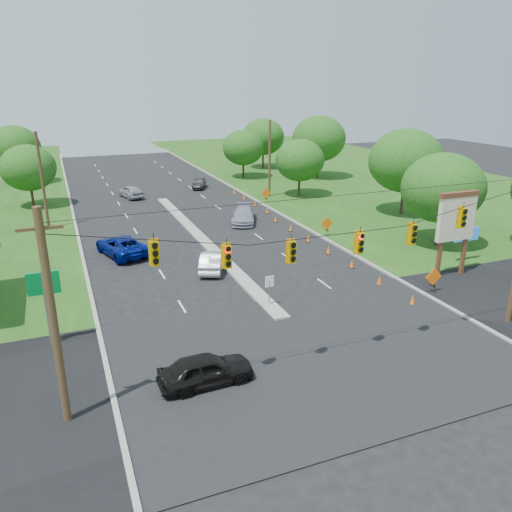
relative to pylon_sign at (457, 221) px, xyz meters
name	(u,v)px	position (x,y,z in m)	size (l,w,h in m)	color
ground	(316,353)	(-14.31, -6.20, -4.00)	(160.00, 160.00, 0.00)	black
grass_right	(474,211)	(15.69, 13.80, -4.00)	(40.00, 160.00, 0.06)	#1E4714
cross_street	(316,353)	(-14.31, -6.20, -4.00)	(160.00, 14.00, 0.02)	black
curb_left	(76,226)	(-24.41, 23.80, -4.00)	(0.25, 110.00, 0.16)	gray
curb_right	(267,207)	(-4.21, 23.80, -4.00)	(0.25, 110.00, 0.16)	gray
median	(202,240)	(-14.31, 14.80, -4.00)	(1.00, 34.00, 0.18)	gray
median_sign	(269,285)	(-14.31, -0.20, -2.54)	(0.55, 0.06, 2.05)	gray
signal_span	(329,269)	(-14.37, -7.20, 0.97)	(25.60, 0.32, 9.00)	#422D1C
utility_pole_far_left	(42,181)	(-26.81, 23.80, 0.50)	(0.28, 0.28, 9.00)	#422D1C
utility_pole_far_right	(270,159)	(-1.81, 28.80, 0.50)	(0.28, 0.28, 9.00)	#422D1C
pylon_sign	(457,221)	(0.00, 0.00, 0.00)	(5.90, 2.30, 6.12)	#59331E
cone_0	(413,299)	(-5.89, -3.20, -3.65)	(0.32, 0.32, 0.70)	orange
cone_1	(379,280)	(-5.89, 0.30, -3.65)	(0.32, 0.32, 0.70)	orange
cone_2	(352,264)	(-5.89, 3.80, -3.65)	(0.32, 0.32, 0.70)	orange
cone_3	(328,250)	(-5.89, 7.30, -3.65)	(0.32, 0.32, 0.70)	orange
cone_4	(308,238)	(-5.89, 10.80, -3.65)	(0.32, 0.32, 0.70)	orange
cone_5	(291,228)	(-5.89, 14.30, -3.65)	(0.32, 0.32, 0.70)	orange
cone_6	(275,219)	(-5.89, 17.80, -3.65)	(0.32, 0.32, 0.70)	orange
cone_7	(267,210)	(-5.29, 21.30, -3.65)	(0.32, 0.32, 0.70)	orange
cone_8	(255,203)	(-5.29, 24.80, -3.65)	(0.32, 0.32, 0.70)	orange
cone_9	(244,197)	(-5.29, 28.30, -3.65)	(0.32, 0.32, 0.70)	orange
cone_10	(234,191)	(-5.29, 31.80, -3.65)	(0.32, 0.32, 0.70)	orange
work_sign_0	(434,278)	(-3.51, -2.20, -2.91)	(1.27, 0.58, 1.37)	black
work_sign_1	(327,224)	(-3.51, 11.80, -2.91)	(1.27, 0.58, 1.37)	black
work_sign_2	(266,194)	(-3.51, 25.80, -2.91)	(1.27, 0.58, 1.37)	black
tree_5	(28,168)	(-28.31, 33.80, 0.34)	(5.88, 5.88, 6.86)	black
tree_6	(14,147)	(-30.31, 48.80, 0.96)	(6.72, 6.72, 7.84)	black
tree_7	(443,188)	(3.69, 5.80, 0.96)	(6.72, 6.72, 7.84)	black
tree_8	(406,161)	(7.69, 15.80, 1.58)	(7.56, 7.56, 8.82)	black
tree_9	(300,160)	(1.69, 27.80, 0.34)	(5.88, 5.88, 6.86)	black
tree_10	(319,139)	(9.69, 37.80, 1.58)	(7.56, 7.56, 8.82)	black
tree_11	(263,137)	(5.69, 48.80, 0.96)	(6.72, 6.72, 7.84)	black
tree_12	(243,148)	(-0.31, 41.80, 0.34)	(5.88, 5.88, 6.86)	black
black_sedan	(206,370)	(-20.29, -6.77, -3.25)	(1.76, 4.38, 1.49)	black
white_sedan	(212,261)	(-15.69, 7.27, -3.28)	(1.52, 4.35, 1.43)	#BBBBBB
blue_pickup	(121,246)	(-21.40, 13.24, -3.21)	(2.64, 5.72, 1.59)	navy
silver_car_far	(244,215)	(-8.86, 18.83, -3.23)	(2.15, 5.29, 1.54)	#9693AC
silver_car_oncoming	(131,191)	(-17.49, 34.40, -3.24)	(1.80, 4.48, 1.53)	#9597A2
dark_car_receding	(199,183)	(-8.32, 36.87, -3.37)	(1.34, 3.85, 1.27)	black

